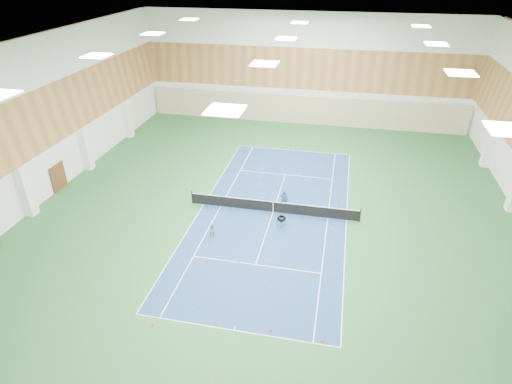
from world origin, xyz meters
TOP-DOWN VIEW (x-y plane):
  - ground at (0.00, 0.00)m, footprint 40.00×40.00m
  - room_shell at (0.00, 0.00)m, footprint 36.00×40.00m
  - wood_cladding at (0.00, 0.00)m, footprint 36.00×40.00m
  - ceiling_light_grid at (0.00, 0.00)m, footprint 21.40×25.40m
  - court_surface at (0.00, 0.00)m, footprint 10.97×23.77m
  - tennis_balls_scatter at (0.00, 0.00)m, footprint 10.57×22.77m
  - tennis_net at (0.00, 0.00)m, footprint 12.80×0.10m
  - back_curtain at (0.00, 19.75)m, footprint 35.40×0.16m
  - door_left_b at (-17.92, 0.00)m, footprint 0.08×1.80m
  - coach at (0.72, 0.60)m, footprint 0.63×0.44m
  - child_court at (-3.51, -4.02)m, footprint 0.64×0.60m
  - ball_cart at (0.91, -1.82)m, footprint 0.63×0.63m
  - cone_svc_a at (-3.06, -6.83)m, footprint 0.22×0.22m
  - cone_svc_b at (-1.08, -6.53)m, footprint 0.21×0.21m
  - cone_svc_c at (0.96, -6.23)m, footprint 0.22×0.22m
  - cone_svc_d at (3.49, -6.64)m, footprint 0.19×0.19m
  - cone_base_a at (-4.27, -12.43)m, footprint 0.21×0.21m
  - cone_base_b at (-1.02, -11.69)m, footprint 0.20×0.20m
  - cone_base_c at (1.89, -11.54)m, footprint 0.18×0.18m
  - cone_base_d at (4.55, -11.69)m, footprint 0.21×0.21m

SIDE VIEW (x-z plane):
  - ground at x=0.00m, z-range 0.00..0.00m
  - court_surface at x=0.00m, z-range 0.00..0.01m
  - tennis_balls_scatter at x=0.00m, z-range 0.01..0.08m
  - cone_base_c at x=1.89m, z-range 0.00..0.20m
  - cone_svc_d at x=3.49m, z-range 0.00..0.21m
  - cone_base_b at x=-1.02m, z-range 0.00..0.22m
  - cone_base_d at x=4.55m, z-range 0.00..0.23m
  - cone_svc_b at x=-1.08m, z-range 0.00..0.23m
  - cone_base_a at x=-4.27m, z-range 0.00..0.23m
  - cone_svc_c at x=0.96m, z-range 0.00..0.24m
  - cone_svc_a at x=-3.06m, z-range 0.00..0.24m
  - ball_cart at x=0.91m, z-range 0.00..0.82m
  - child_court at x=-3.51m, z-range 0.00..1.06m
  - tennis_net at x=0.00m, z-range 0.00..1.10m
  - coach at x=0.72m, z-range 0.00..1.66m
  - door_left_b at x=-17.92m, z-range 0.00..2.20m
  - back_curtain at x=0.00m, z-range 0.00..3.20m
  - room_shell at x=0.00m, z-range 0.00..12.00m
  - wood_cladding at x=0.00m, z-range 4.00..12.00m
  - ceiling_light_grid at x=0.00m, z-range 11.89..11.95m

